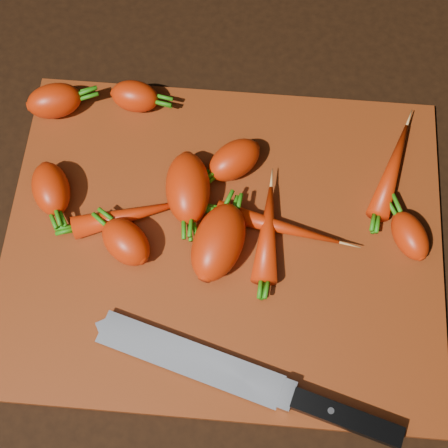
{
  "coord_description": "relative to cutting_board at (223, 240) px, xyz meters",
  "views": [
    {
      "loc": [
        0.02,
        -0.26,
        0.68
      ],
      "look_at": [
        0.0,
        0.01,
        0.03
      ],
      "focal_mm": 50.0,
      "sensor_mm": 36.0,
      "label": 1
    }
  ],
  "objects": [
    {
      "name": "carrot_10",
      "position": [
        -0.11,
        0.01,
        0.02
      ],
      "size": [
        0.13,
        0.07,
        0.03
      ],
      "primitive_type": "ellipsoid",
      "rotation": [
        0.0,
        0.0,
        0.33
      ],
      "color": "red",
      "rests_on": "cutting_board"
    },
    {
      "name": "ground",
      "position": [
        0.0,
        0.0,
        -0.01
      ],
      "size": [
        2.0,
        2.0,
        0.01
      ],
      "primitive_type": "cube",
      "color": "black"
    },
    {
      "name": "carrot_7",
      "position": [
        0.19,
        0.1,
        0.02
      ],
      "size": [
        0.06,
        0.13,
        0.03
      ],
      "primitive_type": "ellipsoid",
      "rotation": [
        0.0,
        0.0,
        1.28
      ],
      "color": "red",
      "rests_on": "cutting_board"
    },
    {
      "name": "carrot_0",
      "position": [
        -0.22,
        0.15,
        0.03
      ],
      "size": [
        0.08,
        0.06,
        0.04
      ],
      "primitive_type": "ellipsoid",
      "rotation": [
        0.0,
        0.0,
        0.34
      ],
      "color": "red",
      "rests_on": "cutting_board"
    },
    {
      "name": "cutting_board",
      "position": [
        0.0,
        0.0,
        0.0
      ],
      "size": [
        0.5,
        0.4,
        0.01
      ],
      "primitive_type": "cube",
      "color": "maroon",
      "rests_on": "ground"
    },
    {
      "name": "carrot_4",
      "position": [
        0.01,
        0.09,
        0.03
      ],
      "size": [
        0.08,
        0.08,
        0.04
      ],
      "primitive_type": "ellipsoid",
      "rotation": [
        0.0,
        0.0,
        3.87
      ],
      "color": "red",
      "rests_on": "cutting_board"
    },
    {
      "name": "carrot_2",
      "position": [
        -0.04,
        0.05,
        0.03
      ],
      "size": [
        0.06,
        0.09,
        0.05
      ],
      "primitive_type": "ellipsoid",
      "rotation": [
        0.0,
        0.0,
        -1.44
      ],
      "color": "red",
      "rests_on": "cutting_board"
    },
    {
      "name": "carrot_9",
      "position": [
        0.05,
        0.0,
        0.02
      ],
      "size": [
        0.03,
        0.12,
        0.03
      ],
      "primitive_type": "ellipsoid",
      "rotation": [
        0.0,
        0.0,
        1.56
      ],
      "color": "red",
      "rests_on": "cutting_board"
    },
    {
      "name": "carrot_6",
      "position": [
        0.21,
        0.01,
        0.02
      ],
      "size": [
        0.06,
        0.07,
        0.04
      ],
      "primitive_type": "ellipsoid",
      "rotation": [
        0.0,
        0.0,
        2.02
      ],
      "color": "red",
      "rests_on": "cutting_board"
    },
    {
      "name": "carrot_5",
      "position": [
        -0.12,
        0.17,
        0.03
      ],
      "size": [
        0.06,
        0.05,
        0.04
      ],
      "primitive_type": "ellipsoid",
      "rotation": [
        0.0,
        0.0,
        -0.12
      ],
      "color": "red",
      "rests_on": "cutting_board"
    },
    {
      "name": "carrot_8",
      "position": [
        0.06,
        0.01,
        0.02
      ],
      "size": [
        0.15,
        0.05,
        0.03
      ],
      "primitive_type": "ellipsoid",
      "rotation": [
        0.0,
        0.0,
        -0.19
      ],
      "color": "red",
      "rests_on": "cutting_board"
    },
    {
      "name": "carrot_1",
      "position": [
        -0.11,
        -0.02,
        0.03
      ],
      "size": [
        0.08,
        0.07,
        0.04
      ],
      "primitive_type": "ellipsoid",
      "rotation": [
        0.0,
        0.0,
        2.42
      ],
      "color": "red",
      "rests_on": "cutting_board"
    },
    {
      "name": "carrot_3",
      "position": [
        -0.0,
        -0.02,
        0.03
      ],
      "size": [
        0.08,
        0.1,
        0.05
      ],
      "primitive_type": "ellipsoid",
      "rotation": [
        0.0,
        0.0,
        1.31
      ],
      "color": "red",
      "rests_on": "cutting_board"
    },
    {
      "name": "carrot_11",
      "position": [
        -0.2,
        0.04,
        0.03
      ],
      "size": [
        0.06,
        0.08,
        0.04
      ],
      "primitive_type": "ellipsoid",
      "rotation": [
        0.0,
        0.0,
        5.1
      ],
      "color": "red",
      "rests_on": "cutting_board"
    },
    {
      "name": "knife",
      "position": [
        -0.0,
        -0.15,
        0.01
      ],
      "size": [
        0.32,
        0.12,
        0.02
      ],
      "rotation": [
        0.0,
        0.0,
        -0.27
      ],
      "color": "gray",
      "rests_on": "cutting_board"
    }
  ]
}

